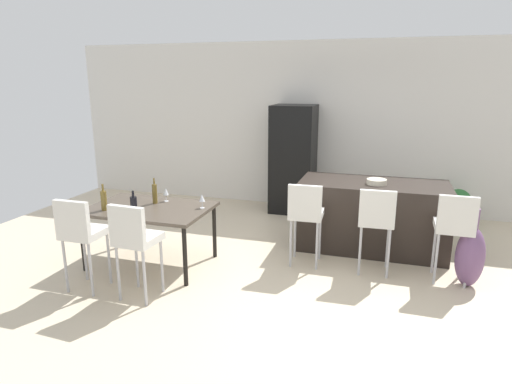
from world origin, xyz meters
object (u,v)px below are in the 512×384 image
dining_chair_far (134,236)px  kitchen_island (372,215)px  dining_chair_near (80,230)px  fruit_bowl (377,182)px  refrigerator (293,159)px  wine_bottle_corner (104,200)px  wine_bottle_near (134,207)px  wine_bottle_far (155,193)px  floor_vase (470,256)px  wine_glass_left (202,198)px  potted_plant (458,204)px  bar_chair_middle (376,218)px  bar_chair_left (306,211)px  dining_table (149,212)px  bar_chair_right (455,224)px  wine_glass_middle (166,192)px

dining_chair_far → kitchen_island: bearing=44.2°
kitchen_island → dining_chair_near: bearing=-142.9°
fruit_bowl → kitchen_island: bearing=109.4°
refrigerator → wine_bottle_corner: bearing=-118.4°
wine_bottle_near → wine_bottle_far: bearing=97.4°
wine_bottle_far → floor_vase: size_ratio=0.36×
wine_glass_left → potted_plant: wine_glass_left is taller
wine_glass_left → potted_plant: size_ratio=0.30×
bar_chair_middle → wine_bottle_far: 2.71m
bar_chair_left → bar_chair_middle: (0.83, -0.00, 0.00)m
kitchen_island → wine_glass_left: kitchen_island is taller
wine_bottle_corner → floor_vase: wine_bottle_corner is taller
bar_chair_middle → refrigerator: bearing=123.3°
dining_chair_far → bar_chair_left: bearing=42.1°
fruit_bowl → potted_plant: fruit_bowl is taller
bar_chair_left → fruit_bowl: 1.12m
wine_bottle_near → wine_bottle_far: size_ratio=0.97×
dining_chair_near → wine_bottle_near: bearing=48.1°
bar_chair_middle → dining_table: size_ratio=0.72×
fruit_bowl → potted_plant: 2.03m
kitchen_island → floor_vase: (1.10, -0.87, -0.10)m
bar_chair_right → wine_bottle_near: size_ratio=3.36×
wine_glass_middle → refrigerator: (1.12, 2.47, 0.06)m
wine_bottle_far → potted_plant: 4.69m
dining_chair_far → fruit_bowl: dining_chair_far is taller
kitchen_island → bar_chair_left: bar_chair_left is taller
kitchen_island → wine_glass_middle: (-2.52, -1.06, 0.40)m
bar_chair_right → dining_chair_near: bearing=-160.4°
dining_chair_near → dining_chair_far: size_ratio=1.00×
bar_chair_left → floor_vase: bar_chair_left is taller
bar_chair_right → floor_vase: bearing=-8.5°
dining_chair_far → wine_bottle_near: bearing=121.5°
wine_glass_left → wine_glass_middle: 0.58m
floor_vase → bar_chair_right: bearing=171.5°
wine_bottle_near → wine_glass_left: wine_bottle_near is taller
bar_chair_left → dining_table: 1.91m
bar_chair_middle → wine_bottle_near: (-2.61, -0.93, 0.17)m
bar_chair_right → dining_chair_near: (-3.84, -1.37, 0.00)m
bar_chair_right → dining_chair_near: size_ratio=1.00×
wine_bottle_corner → potted_plant: size_ratio=0.55×
wine_bottle_corner → kitchen_island: bearing=28.1°
dining_table → floor_vase: floor_vase is taller
wine_bottle_far → wine_glass_middle: (0.09, 0.12, -0.00)m
bar_chair_middle → refrigerator: (-1.47, 2.25, 0.22)m
floor_vase → wine_bottle_far: bearing=-175.2°
kitchen_island → wine_glass_left: 2.33m
bar_chair_middle → wine_bottle_corner: 3.21m
bar_chair_middle → dining_chair_far: bearing=-149.7°
dining_chair_far → wine_bottle_corner: 0.98m
bar_chair_right → potted_plant: bar_chair_right is taller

